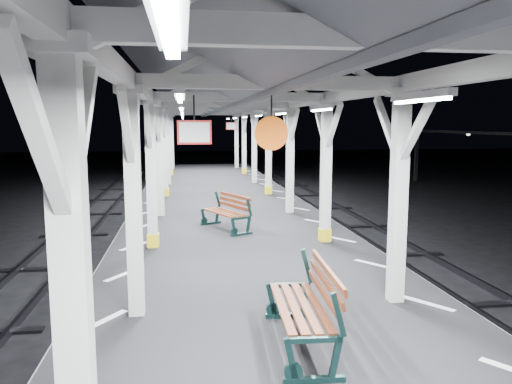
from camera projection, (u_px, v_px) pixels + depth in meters
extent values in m
plane|color=black|center=(253.00, 319.00, 9.74)|extent=(120.00, 120.00, 0.00)
cube|color=black|center=(253.00, 294.00, 9.67)|extent=(6.00, 50.00, 1.00)
cube|color=silver|center=(122.00, 275.00, 9.26)|extent=(1.00, 48.00, 0.01)
cube|color=silver|center=(374.00, 264.00, 9.95)|extent=(1.00, 48.00, 0.01)
cube|color=#2D2D33|center=(12.00, 328.00, 9.10)|extent=(0.08, 60.00, 0.16)
cube|color=#2D2D33|center=(465.00, 303.00, 10.36)|extent=(0.08, 60.00, 0.16)
cube|color=black|center=(489.00, 304.00, 10.45)|extent=(2.20, 0.22, 0.06)
cube|color=silver|center=(73.00, 310.00, 3.22)|extent=(0.22, 0.22, 3.20)
cube|color=silver|center=(59.00, 46.00, 2.99)|extent=(0.40, 0.40, 0.12)
cube|color=silver|center=(82.00, 130.00, 3.60)|extent=(0.10, 0.99, 0.99)
cube|color=silver|center=(38.00, 133.00, 2.52)|extent=(0.10, 0.99, 0.99)
cube|color=silver|center=(134.00, 207.00, 7.14)|extent=(0.22, 0.22, 3.20)
cube|color=silver|center=(130.00, 90.00, 6.91)|extent=(0.40, 0.40, 0.12)
cube|color=silver|center=(135.00, 126.00, 7.52)|extent=(0.10, 0.99, 0.99)
cube|color=silver|center=(127.00, 127.00, 6.45)|extent=(0.10, 0.99, 0.99)
cube|color=silver|center=(151.00, 178.00, 11.06)|extent=(0.22, 0.22, 3.20)
cube|color=silver|center=(149.00, 102.00, 10.84)|extent=(0.40, 0.40, 0.12)
cube|color=yellow|center=(153.00, 240.00, 11.26)|extent=(0.26, 0.26, 0.30)
cube|color=silver|center=(151.00, 125.00, 11.45)|extent=(0.10, 0.99, 0.99)
cube|color=silver|center=(148.00, 125.00, 10.37)|extent=(0.10, 0.99, 0.99)
cube|color=silver|center=(160.00, 163.00, 14.99)|extent=(0.22, 0.22, 3.20)
cube|color=silver|center=(158.00, 107.00, 14.76)|extent=(0.40, 0.40, 0.12)
cube|color=silver|center=(160.00, 125.00, 15.37)|extent=(0.10, 0.99, 0.99)
cube|color=silver|center=(158.00, 125.00, 14.29)|extent=(0.10, 0.99, 0.99)
cube|color=silver|center=(165.00, 155.00, 18.91)|extent=(0.22, 0.22, 3.20)
cube|color=silver|center=(164.00, 111.00, 18.68)|extent=(0.40, 0.40, 0.12)
cube|color=yellow|center=(166.00, 192.00, 19.10)|extent=(0.26, 0.26, 0.30)
cube|color=silver|center=(164.00, 124.00, 19.29)|extent=(0.10, 0.99, 0.99)
cube|color=silver|center=(163.00, 124.00, 18.21)|extent=(0.10, 0.99, 0.99)
cube|color=silver|center=(168.00, 149.00, 22.83)|extent=(0.22, 0.22, 3.20)
cube|color=silver|center=(167.00, 113.00, 22.60)|extent=(0.40, 0.40, 0.12)
cube|color=silver|center=(168.00, 124.00, 23.21)|extent=(0.10, 0.99, 0.99)
cube|color=silver|center=(167.00, 124.00, 22.13)|extent=(0.10, 0.99, 0.99)
cube|color=silver|center=(170.00, 146.00, 26.75)|extent=(0.22, 0.22, 3.20)
cube|color=silver|center=(169.00, 114.00, 26.52)|extent=(0.40, 0.40, 0.12)
cube|color=yellow|center=(171.00, 172.00, 26.95)|extent=(0.26, 0.26, 0.30)
cube|color=silver|center=(170.00, 124.00, 27.13)|extent=(0.10, 0.99, 0.99)
cube|color=silver|center=(169.00, 124.00, 26.05)|extent=(0.10, 0.99, 0.99)
cube|color=silver|center=(172.00, 143.00, 30.67)|extent=(0.22, 0.22, 3.20)
cube|color=silver|center=(171.00, 115.00, 30.44)|extent=(0.40, 0.40, 0.12)
cube|color=silver|center=(172.00, 124.00, 31.05)|extent=(0.10, 0.99, 0.99)
cube|color=silver|center=(171.00, 124.00, 29.98)|extent=(0.10, 0.99, 0.99)
cube|color=silver|center=(398.00, 201.00, 7.71)|extent=(0.22, 0.22, 3.20)
cube|color=silver|center=(403.00, 92.00, 7.48)|extent=(0.40, 0.40, 0.12)
cube|color=silver|center=(387.00, 126.00, 8.09)|extent=(0.10, 0.99, 0.99)
cube|color=silver|center=(418.00, 127.00, 7.01)|extent=(0.10, 0.99, 0.99)
cube|color=silver|center=(326.00, 175.00, 11.63)|extent=(0.22, 0.22, 3.20)
cube|color=silver|center=(327.00, 103.00, 11.40)|extent=(0.40, 0.40, 0.12)
cube|color=yellow|center=(325.00, 234.00, 11.82)|extent=(0.26, 0.26, 0.30)
cube|color=silver|center=(320.00, 125.00, 12.01)|extent=(0.10, 0.99, 0.99)
cube|color=silver|center=(334.00, 125.00, 10.93)|extent=(0.10, 0.99, 0.99)
cube|color=silver|center=(290.00, 162.00, 15.55)|extent=(0.22, 0.22, 3.20)
cube|color=silver|center=(290.00, 108.00, 15.32)|extent=(0.40, 0.40, 0.12)
cube|color=silver|center=(287.00, 125.00, 15.93)|extent=(0.10, 0.99, 0.99)
cube|color=silver|center=(294.00, 125.00, 14.85)|extent=(0.10, 0.99, 0.99)
cube|color=silver|center=(269.00, 154.00, 19.47)|extent=(0.22, 0.22, 3.20)
cube|color=silver|center=(269.00, 111.00, 19.25)|extent=(0.40, 0.40, 0.12)
cube|color=yellow|center=(268.00, 190.00, 19.67)|extent=(0.26, 0.26, 0.30)
cube|color=silver|center=(266.00, 124.00, 19.85)|extent=(0.10, 0.99, 0.99)
cube|color=silver|center=(271.00, 124.00, 18.78)|extent=(0.10, 0.99, 0.99)
cube|color=silver|center=(254.00, 149.00, 23.39)|extent=(0.22, 0.22, 3.20)
cube|color=silver|center=(254.00, 113.00, 23.17)|extent=(0.40, 0.40, 0.12)
cube|color=silver|center=(253.00, 124.00, 23.78)|extent=(0.10, 0.99, 0.99)
cube|color=silver|center=(256.00, 124.00, 22.70)|extent=(0.10, 0.99, 0.99)
cube|color=silver|center=(244.00, 145.00, 27.32)|extent=(0.22, 0.22, 3.20)
cube|color=silver|center=(244.00, 115.00, 27.09)|extent=(0.40, 0.40, 0.12)
cube|color=yellow|center=(244.00, 171.00, 27.51)|extent=(0.26, 0.26, 0.30)
cube|color=silver|center=(243.00, 124.00, 27.70)|extent=(0.10, 0.99, 0.99)
cube|color=silver|center=(245.00, 124.00, 26.62)|extent=(0.10, 0.99, 0.99)
cube|color=silver|center=(237.00, 142.00, 31.24)|extent=(0.22, 0.22, 3.20)
cube|color=silver|center=(236.00, 116.00, 31.01)|extent=(0.40, 0.40, 0.12)
cube|color=silver|center=(236.00, 124.00, 31.62)|extent=(0.10, 0.99, 0.99)
cube|color=silver|center=(237.00, 124.00, 30.54)|extent=(0.10, 0.99, 0.99)
cube|color=silver|center=(141.00, 90.00, 8.86)|extent=(0.18, 48.00, 0.24)
cube|color=silver|center=(357.00, 92.00, 9.42)|extent=(0.18, 48.00, 0.24)
cube|color=silver|center=(377.00, 34.00, 3.26)|extent=(4.20, 0.14, 0.20)
cube|color=silver|center=(272.00, 82.00, 7.18)|extent=(4.20, 0.14, 0.20)
cube|color=silver|center=(240.00, 97.00, 11.10)|extent=(4.20, 0.14, 0.20)
cube|color=silver|center=(226.00, 104.00, 15.02)|extent=(4.20, 0.14, 0.20)
cube|color=silver|center=(217.00, 108.00, 18.95)|extent=(4.20, 0.14, 0.20)
cube|color=silver|center=(211.00, 110.00, 22.87)|extent=(4.20, 0.14, 0.20)
cube|color=silver|center=(207.00, 112.00, 26.79)|extent=(4.20, 0.14, 0.20)
cube|color=silver|center=(204.00, 114.00, 30.71)|extent=(4.20, 0.14, 0.20)
cube|color=silver|center=(253.00, 39.00, 9.02)|extent=(0.16, 48.00, 0.20)
cube|color=#53555B|center=(180.00, 60.00, 8.88)|extent=(2.80, 49.00, 1.45)
cube|color=#53555B|center=(322.00, 62.00, 9.25)|extent=(2.80, 49.00, 1.45)
cube|color=white|center=(168.00, 14.00, 1.16)|extent=(0.05, 1.25, 0.05)
cube|color=silver|center=(180.00, 93.00, 5.07)|extent=(0.10, 1.35, 0.08)
cube|color=white|center=(180.00, 98.00, 5.08)|extent=(0.05, 1.25, 0.05)
cube|color=silver|center=(181.00, 106.00, 9.00)|extent=(0.10, 1.35, 0.08)
cube|color=white|center=(181.00, 109.00, 9.00)|extent=(0.05, 1.25, 0.05)
cube|color=silver|center=(182.00, 111.00, 12.92)|extent=(0.10, 1.35, 0.08)
cube|color=white|center=(182.00, 113.00, 12.92)|extent=(0.05, 1.25, 0.05)
cube|color=silver|center=(182.00, 114.00, 16.84)|extent=(0.10, 1.35, 0.08)
cube|color=white|center=(182.00, 116.00, 16.85)|extent=(0.05, 1.25, 0.05)
cube|color=silver|center=(183.00, 116.00, 20.76)|extent=(0.10, 1.35, 0.08)
cube|color=white|center=(183.00, 117.00, 20.77)|extent=(0.05, 1.25, 0.05)
cube|color=silver|center=(183.00, 117.00, 24.68)|extent=(0.10, 1.35, 0.08)
cube|color=white|center=(183.00, 118.00, 24.69)|extent=(0.05, 1.25, 0.05)
cube|color=silver|center=(183.00, 118.00, 28.60)|extent=(0.10, 1.35, 0.08)
cube|color=white|center=(183.00, 119.00, 28.61)|extent=(0.05, 1.25, 0.05)
cube|color=silver|center=(420.00, 95.00, 5.44)|extent=(0.10, 1.35, 0.08)
cube|color=white|center=(420.00, 100.00, 5.45)|extent=(0.05, 1.25, 0.05)
cube|color=silver|center=(321.00, 107.00, 9.36)|extent=(0.10, 1.35, 0.08)
cube|color=white|center=(321.00, 110.00, 9.37)|extent=(0.05, 1.25, 0.05)
cube|color=silver|center=(281.00, 112.00, 13.29)|extent=(0.10, 1.35, 0.08)
cube|color=white|center=(281.00, 114.00, 13.29)|extent=(0.05, 1.25, 0.05)
cube|color=silver|center=(258.00, 114.00, 17.21)|extent=(0.10, 1.35, 0.08)
cube|color=white|center=(258.00, 116.00, 17.21)|extent=(0.05, 1.25, 0.05)
cube|color=silver|center=(245.00, 116.00, 21.13)|extent=(0.10, 1.35, 0.08)
cube|color=white|center=(245.00, 117.00, 21.14)|extent=(0.05, 1.25, 0.05)
cube|color=silver|center=(235.00, 117.00, 25.05)|extent=(0.10, 1.35, 0.08)
cube|color=white|center=(235.00, 118.00, 25.06)|extent=(0.05, 1.25, 0.05)
cube|color=silver|center=(228.00, 118.00, 28.97)|extent=(0.10, 1.35, 0.08)
cube|color=white|center=(228.00, 119.00, 28.98)|extent=(0.05, 1.25, 0.05)
cylinder|color=black|center=(271.00, 106.00, 7.23)|extent=(0.02, 0.02, 0.30)
cylinder|color=#DC550C|center=(271.00, 133.00, 7.28)|extent=(0.50, 0.04, 0.50)
cylinder|color=black|center=(194.00, 108.00, 7.23)|extent=(0.02, 0.02, 0.36)
cube|color=red|center=(194.00, 132.00, 7.28)|extent=(0.50, 0.03, 0.35)
cube|color=white|center=(194.00, 132.00, 7.28)|extent=(0.44, 0.04, 0.29)
cylinder|color=black|center=(231.00, 118.00, 23.46)|extent=(0.02, 0.02, 0.36)
cube|color=red|center=(231.00, 126.00, 23.51)|extent=(0.50, 0.03, 0.35)
cube|color=white|center=(231.00, 126.00, 23.51)|extent=(0.44, 0.05, 0.29)
cube|color=black|center=(416.00, 156.00, 33.07)|extent=(0.20, 0.20, 3.30)
sphere|color=silver|center=(468.00, 134.00, 26.97)|extent=(0.20, 0.20, 0.20)
sphere|color=silver|center=(417.00, 132.00, 32.85)|extent=(0.20, 0.20, 0.20)
cube|color=#112C2B|center=(314.00, 380.00, 5.41)|extent=(0.69, 0.11, 0.07)
cube|color=#112C2B|center=(291.00, 361.00, 5.36)|extent=(0.18, 0.07, 0.53)
cube|color=#112C2B|center=(335.00, 359.00, 5.40)|extent=(0.16, 0.07, 0.53)
cube|color=#112C2B|center=(338.00, 315.00, 5.33)|extent=(0.19, 0.07, 0.50)
cube|color=#112C2B|center=(289.00, 316.00, 7.22)|extent=(0.69, 0.11, 0.07)
cube|color=#112C2B|center=(272.00, 301.00, 7.17)|extent=(0.18, 0.07, 0.53)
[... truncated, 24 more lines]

